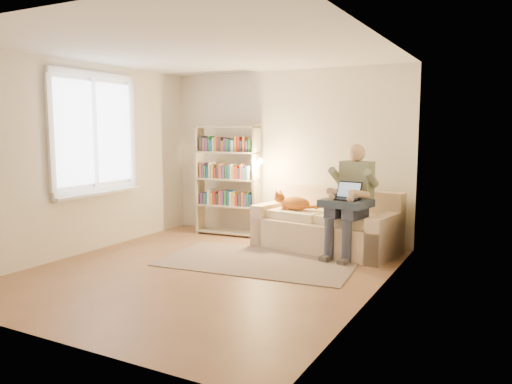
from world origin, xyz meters
The scene contains 14 objects.
floor centered at (0.00, 0.00, 0.00)m, with size 4.50×4.50×0.00m, color brown.
ceiling centered at (0.00, 0.00, 2.60)m, with size 4.00×4.50×0.02m, color white.
wall_left centered at (-2.00, 0.00, 1.30)m, with size 0.02×4.50×2.60m, color silver.
wall_right centered at (2.00, 0.00, 1.30)m, with size 0.02×4.50×2.60m, color silver.
wall_back centered at (0.00, 2.25, 1.30)m, with size 4.00×0.02×2.60m, color silver.
wall_front centered at (0.00, -2.25, 1.30)m, with size 4.00×0.02×2.60m, color silver.
window centered at (-1.95, 0.20, 1.38)m, with size 0.12×1.52×1.69m.
sofa centered at (0.88, 1.74, 0.31)m, with size 2.10×1.19×0.85m.
person centered at (1.30, 1.52, 0.84)m, with size 0.52×0.73×1.50m.
cat centered at (0.38, 1.69, 0.64)m, with size 0.68×0.30×0.24m.
blanket centered at (1.30, 1.36, 0.74)m, with size 0.60×0.49×0.10m, color #283547.
laptop centered at (1.31, 1.38, 0.85)m, with size 0.38×0.35×0.28m.
bookshelf centered at (-0.85, 1.90, 0.97)m, with size 1.19×0.36×1.76m.
rug centered at (0.35, 0.69, 0.01)m, with size 2.44×1.44×0.01m, color gray.
Camera 1 is at (3.27, -4.87, 1.70)m, focal length 35.00 mm.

